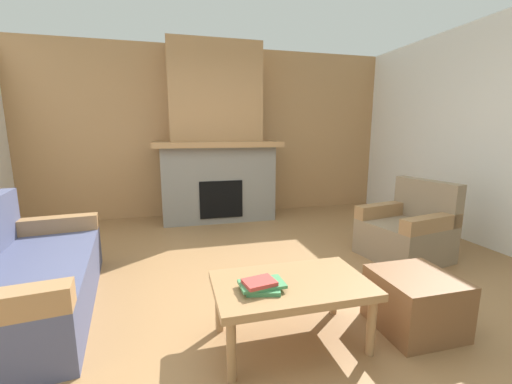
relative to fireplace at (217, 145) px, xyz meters
name	(u,v)px	position (x,y,z in m)	size (l,w,h in m)	color
ground	(261,296)	(0.00, -2.62, -1.16)	(9.00, 9.00, 0.00)	olive
wall_back_wood_panel	(213,133)	(0.00, 0.38, 0.19)	(6.00, 0.12, 2.70)	#A87A4C
fireplace	(217,145)	(0.00, 0.00, 0.00)	(1.90, 0.82, 2.70)	gray
couch	(21,279)	(-1.82, -2.42, -0.88)	(1.06, 1.89, 0.85)	#474C6B
armchair	(407,232)	(1.80, -2.19, -0.87)	(0.89, 0.89, 0.85)	#847056
coffee_table	(291,289)	(0.03, -3.25, -0.79)	(1.00, 0.60, 0.43)	#997047
ottoman	(415,302)	(0.93, -3.33, -0.96)	(0.52, 0.52, 0.40)	brown
book_stack_near_edge	(262,285)	(-0.18, -3.31, -0.70)	(0.28, 0.23, 0.07)	#3D7F4C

